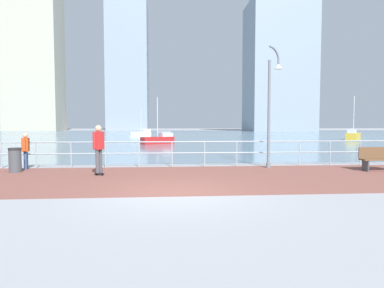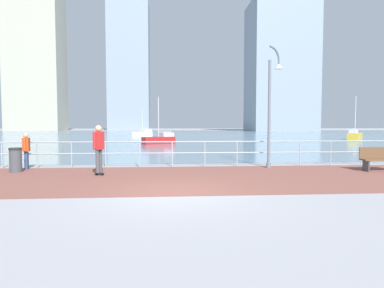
{
  "view_description": "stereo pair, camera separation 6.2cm",
  "coord_description": "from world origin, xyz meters",
  "px_view_note": "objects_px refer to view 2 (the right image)",
  "views": [
    {
      "loc": [
        -0.23,
        -8.65,
        1.8
      ],
      "look_at": [
        0.69,
        3.19,
        1.1
      ],
      "focal_mm": 30.73,
      "sensor_mm": 36.0,
      "label": 1
    },
    {
      "loc": [
        -0.17,
        -8.66,
        1.8
      ],
      "look_at": [
        0.69,
        3.19,
        1.1
      ],
      "focal_mm": 30.73,
      "sensor_mm": 36.0,
      "label": 2
    }
  ],
  "objects_px": {
    "sailboat_ivory": "(160,139)",
    "lamppost": "(272,101)",
    "sailboat_teal": "(143,133)",
    "sailboat_yellow": "(355,135)",
    "skateboarder": "(99,145)",
    "bystander": "(26,148)",
    "park_bench": "(381,159)",
    "trash_bin": "(16,160)"
  },
  "relations": [
    {
      "from": "trash_bin",
      "to": "sailboat_ivory",
      "type": "relative_size",
      "value": 0.21
    },
    {
      "from": "bystander",
      "to": "lamppost",
      "type": "bearing_deg",
      "value": -0.94
    },
    {
      "from": "lamppost",
      "to": "bystander",
      "type": "height_order",
      "value": "lamppost"
    },
    {
      "from": "bystander",
      "to": "trash_bin",
      "type": "distance_m",
      "value": 0.9
    },
    {
      "from": "trash_bin",
      "to": "park_bench",
      "type": "relative_size",
      "value": 0.58
    },
    {
      "from": "trash_bin",
      "to": "sailboat_teal",
      "type": "distance_m",
      "value": 39.34
    },
    {
      "from": "skateboarder",
      "to": "park_bench",
      "type": "bearing_deg",
      "value": 1.79
    },
    {
      "from": "lamppost",
      "to": "skateboarder",
      "type": "bearing_deg",
      "value": -166.43
    },
    {
      "from": "trash_bin",
      "to": "sailboat_teal",
      "type": "bearing_deg",
      "value": 87.32
    },
    {
      "from": "park_bench",
      "to": "trash_bin",
      "type": "bearing_deg",
      "value": 177.31
    },
    {
      "from": "park_bench",
      "to": "sailboat_ivory",
      "type": "relative_size",
      "value": 0.37
    },
    {
      "from": "trash_bin",
      "to": "sailboat_ivory",
      "type": "xyz_separation_m",
      "value": [
        4.97,
        18.09,
        -0.05
      ]
    },
    {
      "from": "bystander",
      "to": "park_bench",
      "type": "distance_m",
      "value": 14.05
    },
    {
      "from": "bystander",
      "to": "sailboat_yellow",
      "type": "bearing_deg",
      "value": 41.03
    },
    {
      "from": "sailboat_ivory",
      "to": "lamppost",
      "type": "bearing_deg",
      "value": -73.62
    },
    {
      "from": "sailboat_yellow",
      "to": "sailboat_teal",
      "type": "bearing_deg",
      "value": 152.29
    },
    {
      "from": "park_bench",
      "to": "lamppost",
      "type": "bearing_deg",
      "value": 161.65
    },
    {
      "from": "lamppost",
      "to": "skateboarder",
      "type": "relative_size",
      "value": 2.83
    },
    {
      "from": "skateboarder",
      "to": "sailboat_teal",
      "type": "height_order",
      "value": "sailboat_teal"
    },
    {
      "from": "lamppost",
      "to": "trash_bin",
      "type": "distance_m",
      "value": 10.38
    },
    {
      "from": "sailboat_ivory",
      "to": "skateboarder",
      "type": "bearing_deg",
      "value": -94.98
    },
    {
      "from": "skateboarder",
      "to": "park_bench",
      "type": "distance_m",
      "value": 10.74
    },
    {
      "from": "skateboarder",
      "to": "park_bench",
      "type": "relative_size",
      "value": 1.11
    },
    {
      "from": "park_bench",
      "to": "sailboat_teal",
      "type": "height_order",
      "value": "sailboat_teal"
    },
    {
      "from": "skateboarder",
      "to": "bystander",
      "type": "xyz_separation_m",
      "value": [
        -3.25,
        1.8,
        -0.22
      ]
    },
    {
      "from": "trash_bin",
      "to": "park_bench",
      "type": "bearing_deg",
      "value": -2.69
    },
    {
      "from": "skateboarder",
      "to": "trash_bin",
      "type": "bearing_deg",
      "value": 163.28
    },
    {
      "from": "trash_bin",
      "to": "park_bench",
      "type": "xyz_separation_m",
      "value": [
        14.03,
        -0.66,
        0.01
      ]
    },
    {
      "from": "sailboat_teal",
      "to": "sailboat_yellow",
      "type": "xyz_separation_m",
      "value": [
        26.48,
        -13.91,
        0.08
      ]
    },
    {
      "from": "bystander",
      "to": "trash_bin",
      "type": "xyz_separation_m",
      "value": [
        -0.06,
        -0.81,
        -0.39
      ]
    },
    {
      "from": "sailboat_teal",
      "to": "sailboat_yellow",
      "type": "bearing_deg",
      "value": -27.71
    },
    {
      "from": "skateboarder",
      "to": "lamppost",
      "type": "bearing_deg",
      "value": 13.57
    },
    {
      "from": "bystander",
      "to": "sailboat_teal",
      "type": "distance_m",
      "value": 38.54
    },
    {
      "from": "lamppost",
      "to": "sailboat_ivory",
      "type": "xyz_separation_m",
      "value": [
        -5.13,
        17.45,
        -2.38
      ]
    },
    {
      "from": "lamppost",
      "to": "sailboat_teal",
      "type": "height_order",
      "value": "lamppost"
    },
    {
      "from": "skateboarder",
      "to": "bystander",
      "type": "height_order",
      "value": "skateboarder"
    },
    {
      "from": "lamppost",
      "to": "bystander",
      "type": "bearing_deg",
      "value": 179.06
    },
    {
      "from": "lamppost",
      "to": "skateboarder",
      "type": "xyz_separation_m",
      "value": [
        -6.79,
        -1.64,
        -1.72
      ]
    },
    {
      "from": "skateboarder",
      "to": "sailboat_ivory",
      "type": "bearing_deg",
      "value": 85.02
    },
    {
      "from": "trash_bin",
      "to": "sailboat_yellow",
      "type": "bearing_deg",
      "value": 41.89
    },
    {
      "from": "skateboarder",
      "to": "sailboat_yellow",
      "type": "xyz_separation_m",
      "value": [
        25.01,
        26.39,
        -0.57
      ]
    },
    {
      "from": "bystander",
      "to": "sailboat_yellow",
      "type": "distance_m",
      "value": 37.46
    }
  ]
}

